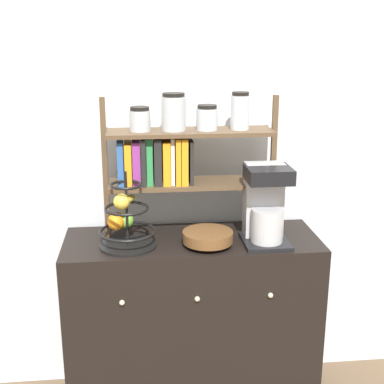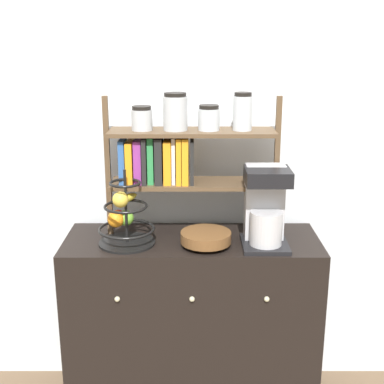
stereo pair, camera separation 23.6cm
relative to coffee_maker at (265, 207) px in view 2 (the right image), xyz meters
name	(u,v)px [view 2 (the right image)]	position (x,y,z in m)	size (l,w,h in m)	color
wall_back	(192,133)	(-0.32, 0.32, 0.27)	(7.00, 0.05, 2.60)	silver
sideboard	(192,323)	(-0.32, 0.06, -0.60)	(1.16, 0.44, 0.86)	black
coffee_maker	(265,207)	(0.00, 0.00, 0.00)	(0.20, 0.22, 0.35)	black
fruit_stand	(124,218)	(-0.62, 0.02, -0.06)	(0.25, 0.25, 0.34)	black
wooden_bowl	(206,238)	(-0.26, -0.02, -0.13)	(0.22, 0.22, 0.07)	brown
shelf_hutch	(177,148)	(-0.39, 0.13, 0.23)	(0.78, 0.20, 0.65)	brown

